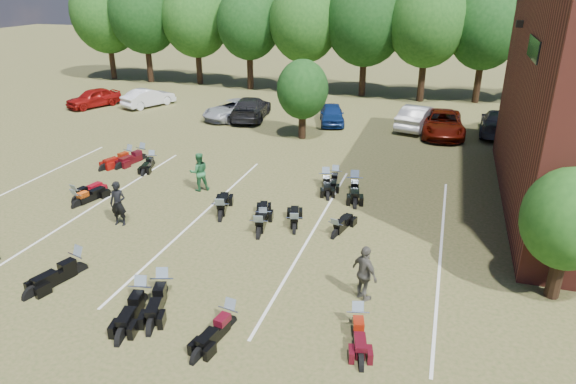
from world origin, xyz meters
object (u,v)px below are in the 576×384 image
at_px(car_4, 332,114).
at_px(motorcycle_3, 142,304).
at_px(car_0, 94,98).
at_px(person_green, 199,172).
at_px(person_grey, 365,273).
at_px(motorcycle_14, 142,159).
at_px(motorcycle_7, 78,201).
at_px(person_black, 118,204).

xyz_separation_m(car_4, motorcycle_3, (-0.89, -22.78, -0.67)).
distance_m(car_0, car_4, 19.02).
relative_size(car_0, person_green, 2.25).
xyz_separation_m(car_4, person_grey, (5.70, -20.41, 0.27)).
distance_m(person_grey, motorcycle_14, 17.24).
height_order(person_green, motorcycle_7, person_green).
bearing_deg(motorcycle_7, motorcycle_3, 149.65).
relative_size(person_green, motorcycle_14, 0.80).
bearing_deg(car_4, person_green, -119.21).
height_order(car_0, person_green, person_green).
xyz_separation_m(person_grey, motorcycle_3, (-6.59, -2.37, -0.94)).
distance_m(motorcycle_3, motorcycle_7, 9.48).
height_order(person_black, motorcycle_3, person_black).
distance_m(car_4, motorcycle_14, 13.63).
xyz_separation_m(person_black, motorcycle_3, (3.93, -4.67, -0.95)).
bearing_deg(motorcycle_14, motorcycle_7, -74.58).
height_order(car_0, person_black, person_black).
bearing_deg(motorcycle_14, person_grey, -22.53).
height_order(car_4, motorcycle_7, car_4).
relative_size(person_grey, motorcycle_7, 0.88).
height_order(person_black, person_green, person_black).
xyz_separation_m(person_black, motorcycle_14, (-3.65, 7.46, -0.95)).
bearing_deg(car_0, person_black, -27.11).
bearing_deg(person_black, motorcycle_7, 151.29).
bearing_deg(motorcycle_7, person_green, -138.81).
bearing_deg(person_grey, car_4, -32.95).
relative_size(person_green, motorcycle_3, 0.78).
relative_size(person_black, person_green, 1.01).
bearing_deg(motorcycle_7, motorcycle_14, -76.66).
bearing_deg(person_grey, car_0, 2.87).
bearing_deg(car_4, car_0, 166.57).
bearing_deg(person_green, motorcycle_7, -5.06).
height_order(motorcycle_3, motorcycle_14, motorcycle_3).
distance_m(car_0, person_green, 20.38).
height_order(car_0, person_grey, person_grey).
xyz_separation_m(car_0, person_grey, (24.70, -19.70, 0.22)).
relative_size(person_green, motorcycle_7, 0.88).
xyz_separation_m(car_0, person_green, (15.66, -13.04, 0.22)).
distance_m(person_black, person_grey, 10.77).
distance_m(person_grey, motorcycle_3, 7.07).
bearing_deg(car_4, motorcycle_14, -144.09).
xyz_separation_m(person_green, motorcycle_3, (2.45, -9.03, -0.94)).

